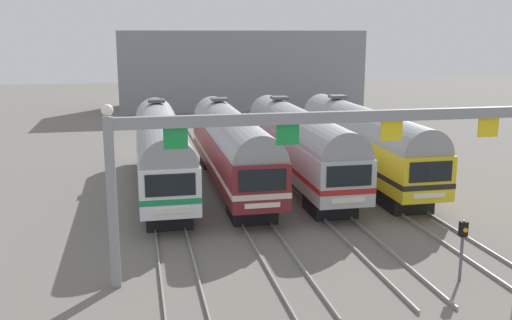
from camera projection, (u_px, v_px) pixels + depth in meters
ground_plane at (265, 186)px, 37.13m from camera, size 160.00×160.00×0.00m
track_bed at (225, 138)px, 53.38m from camera, size 14.32×70.00×0.15m
commuter_train_white at (161, 148)px, 35.29m from camera, size 2.88×18.06×5.05m
commuter_train_maroon at (231, 145)px, 36.13m from camera, size 2.88×18.06×5.05m
commuter_train_stainless at (298, 142)px, 36.97m from camera, size 2.88×18.06×5.05m
commuter_train_yellow at (363, 140)px, 37.82m from camera, size 2.88×18.06×5.05m
catenary_gantry at (340, 145)px, 23.11m from camera, size 18.06×0.44×6.97m
yard_signal_mast at (463, 239)px, 22.57m from camera, size 0.28×0.35×2.46m
maintenance_building at (239, 69)px, 74.85m from camera, size 29.94×10.00×9.63m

